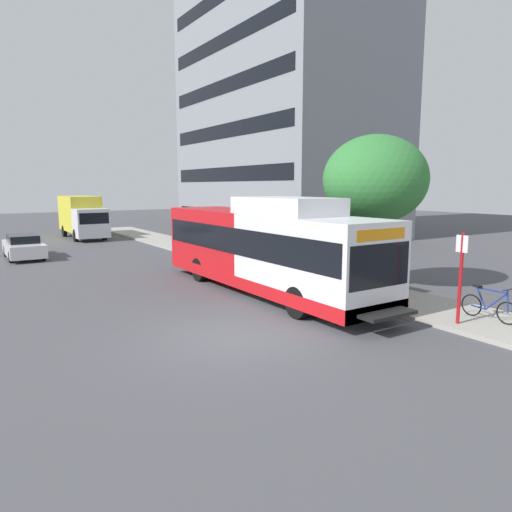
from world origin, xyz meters
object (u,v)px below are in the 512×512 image
(bicycle_parked, at_px, (489,306))
(parked_car_far_lane, at_px, (24,247))
(box_truck_background, at_px, (82,216))
(street_tree_near_stop, at_px, (375,180))
(transit_bus, at_px, (264,248))
(bus_stop_sign_pole, at_px, (461,272))

(bicycle_parked, distance_m, parked_car_far_lane, 23.69)
(box_truck_background, bearing_deg, street_tree_near_stop, -78.52)
(street_tree_near_stop, bearing_deg, box_truck_background, 101.48)
(bicycle_parked, bearing_deg, parked_car_far_lane, 114.31)
(transit_bus, relative_size, bicycle_parked, 6.96)
(bicycle_parked, xyz_separation_m, parked_car_far_lane, (-9.75, 21.59, 0.10))
(street_tree_near_stop, xyz_separation_m, parked_car_far_lane, (-10.41, 16.39, -3.62))
(bus_stop_sign_pole, height_order, street_tree_near_stop, street_tree_near_stop)
(bus_stop_sign_pole, xyz_separation_m, street_tree_near_stop, (1.73, 4.90, 2.63))
(parked_car_far_lane, bearing_deg, transit_bus, -65.46)
(transit_bus, height_order, bicycle_parked, transit_bus)
(parked_car_far_lane, bearing_deg, box_truck_background, 59.42)
(bus_stop_sign_pole, relative_size, parked_car_far_lane, 0.58)
(transit_bus, xyz_separation_m, parked_car_far_lane, (-6.61, 14.48, -1.04))
(street_tree_near_stop, bearing_deg, bicycle_parked, -97.19)
(bus_stop_sign_pole, xyz_separation_m, box_truck_background, (-3.41, 30.21, 0.09))
(parked_car_far_lane, bearing_deg, bicycle_parked, -65.69)
(street_tree_near_stop, bearing_deg, parked_car_far_lane, 122.40)
(box_truck_background, bearing_deg, parked_car_far_lane, -120.58)
(transit_bus, bearing_deg, parked_car_far_lane, 114.54)
(transit_bus, relative_size, street_tree_near_stop, 2.10)
(bus_stop_sign_pole, relative_size, box_truck_background, 0.37)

